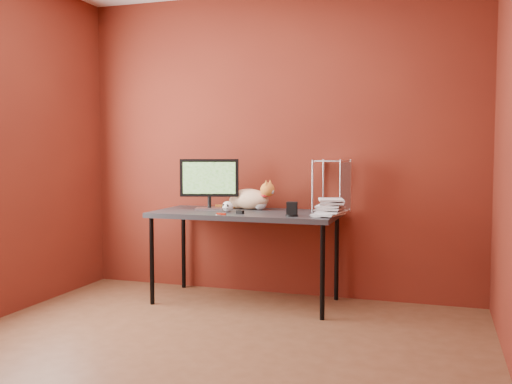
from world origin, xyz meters
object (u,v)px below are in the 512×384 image
(speaker, at_px, (292,210))
(book_stack, at_px, (320,119))
(desk, at_px, (246,218))
(skull_mug, at_px, (228,206))
(monitor, at_px, (209,181))
(cat, at_px, (250,199))

(speaker, relative_size, book_stack, 0.07)
(desk, distance_m, skull_mug, 0.18)
(monitor, xyz_separation_m, book_stack, (0.97, -0.15, 0.50))
(cat, bearing_deg, book_stack, -7.05)
(cat, height_order, skull_mug, cat)
(desk, height_order, skull_mug, skull_mug)
(monitor, relative_size, skull_mug, 5.36)
(skull_mug, bearing_deg, desk, 35.86)
(monitor, distance_m, cat, 0.37)
(cat, bearing_deg, monitor, -138.72)
(desk, xyz_separation_m, cat, (-0.03, 0.20, 0.14))
(cat, bearing_deg, desk, -64.62)
(book_stack, bearing_deg, cat, 156.19)
(book_stack, bearing_deg, monitor, 171.28)
(desk, distance_m, cat, 0.24)
(cat, distance_m, skull_mug, 0.29)
(skull_mug, distance_m, speaker, 0.59)
(cat, xyz_separation_m, book_stack, (0.66, -0.29, 0.65))
(cat, relative_size, speaker, 5.02)
(desk, height_order, book_stack, book_stack)
(skull_mug, bearing_deg, speaker, -5.83)
(skull_mug, xyz_separation_m, book_stack, (0.76, -0.02, 0.69))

